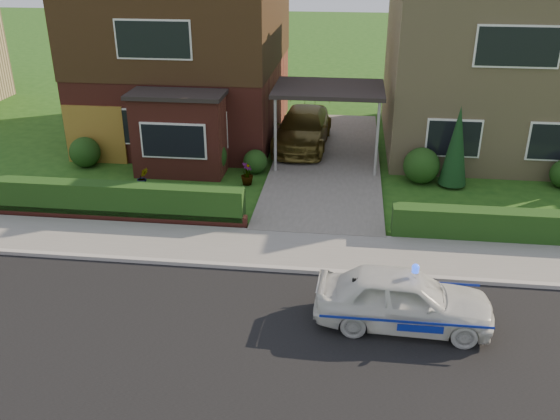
# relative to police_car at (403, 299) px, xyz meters

# --- Properties ---
(ground) EXTENTS (120.00, 120.00, 0.00)m
(ground) POSITION_rel_police_car_xyz_m (-2.07, -1.20, -0.63)
(ground) COLOR #1C4813
(ground) RESTS_ON ground
(road) EXTENTS (60.00, 6.00, 0.02)m
(road) POSITION_rel_police_car_xyz_m (-2.07, -1.20, -0.63)
(road) COLOR black
(road) RESTS_ON ground
(kerb) EXTENTS (60.00, 0.16, 0.12)m
(kerb) POSITION_rel_police_car_xyz_m (-2.07, 1.85, -0.57)
(kerb) COLOR #9E9993
(kerb) RESTS_ON ground
(sidewalk) EXTENTS (60.00, 2.00, 0.10)m
(sidewalk) POSITION_rel_police_car_xyz_m (-2.07, 2.90, -0.58)
(sidewalk) COLOR slate
(sidewalk) RESTS_ON ground
(driveway) EXTENTS (3.80, 12.00, 0.12)m
(driveway) POSITION_rel_police_car_xyz_m (-2.07, 9.80, -0.57)
(driveway) COLOR #666059
(driveway) RESTS_ON ground
(house_left) EXTENTS (7.50, 9.53, 7.25)m
(house_left) POSITION_rel_police_car_xyz_m (-7.85, 12.70, 3.18)
(house_left) COLOR maroon
(house_left) RESTS_ON ground
(house_right) EXTENTS (7.50, 8.06, 7.25)m
(house_right) POSITION_rel_police_car_xyz_m (3.73, 12.79, 3.04)
(house_right) COLOR tan
(house_right) RESTS_ON ground
(carport_link) EXTENTS (3.80, 3.00, 2.77)m
(carport_link) POSITION_rel_police_car_xyz_m (-2.07, 9.75, 2.03)
(carport_link) COLOR black
(carport_link) RESTS_ON ground
(garage_door) EXTENTS (2.20, 0.10, 2.10)m
(garage_door) POSITION_rel_police_car_xyz_m (-10.32, 8.76, 0.42)
(garage_door) COLOR brown
(garage_door) RESTS_ON ground
(dwarf_wall) EXTENTS (7.70, 0.25, 0.36)m
(dwarf_wall) POSITION_rel_police_car_xyz_m (-7.87, 4.10, -0.45)
(dwarf_wall) COLOR maroon
(dwarf_wall) RESTS_ON ground
(hedge_left) EXTENTS (7.50, 0.55, 0.90)m
(hedge_left) POSITION_rel_police_car_xyz_m (-7.87, 4.25, -0.63)
(hedge_left) COLOR #183210
(hedge_left) RESTS_ON ground
(hedge_right) EXTENTS (7.50, 0.55, 0.80)m
(hedge_right) POSITION_rel_police_car_xyz_m (3.73, 4.15, -0.63)
(hedge_right) COLOR #183210
(hedge_right) RESTS_ON ground
(shrub_left_far) EXTENTS (1.08, 1.08, 1.08)m
(shrub_left_far) POSITION_rel_police_car_xyz_m (-10.57, 8.30, -0.09)
(shrub_left_far) COLOR #183210
(shrub_left_far) RESTS_ON ground
(shrub_left_mid) EXTENTS (1.32, 1.32, 1.32)m
(shrub_left_mid) POSITION_rel_police_car_xyz_m (-6.07, 8.10, 0.03)
(shrub_left_mid) COLOR #183210
(shrub_left_mid) RESTS_ON ground
(shrub_left_near) EXTENTS (0.84, 0.84, 0.84)m
(shrub_left_near) POSITION_rel_police_car_xyz_m (-4.47, 8.40, -0.21)
(shrub_left_near) COLOR #183210
(shrub_left_near) RESTS_ON ground
(shrub_right_near) EXTENTS (1.20, 1.20, 1.20)m
(shrub_right_near) POSITION_rel_police_car_xyz_m (1.13, 8.20, -0.03)
(shrub_right_near) COLOR #183210
(shrub_right_near) RESTS_ON ground
(conifer_a) EXTENTS (0.90, 0.90, 2.60)m
(conifer_a) POSITION_rel_police_car_xyz_m (2.13, 8.00, 0.67)
(conifer_a) COLOR black
(conifer_a) RESTS_ON ground
(police_car) EXTENTS (3.38, 3.72, 1.42)m
(police_car) POSITION_rel_police_car_xyz_m (0.00, 0.00, 0.00)
(police_car) COLOR silver
(police_car) RESTS_ON ground
(driveway_car) EXTENTS (2.13, 4.82, 1.38)m
(driveway_car) POSITION_rel_police_car_xyz_m (-3.07, 11.27, 0.18)
(driveway_car) COLOR brown
(driveway_car) RESTS_ON driveway
(potted_plant_a) EXTENTS (0.52, 0.42, 0.84)m
(potted_plant_a) POSITION_rel_police_car_xyz_m (-10.15, 4.80, -0.20)
(potted_plant_a) COLOR gray
(potted_plant_a) RESTS_ON ground
(potted_plant_b) EXTENTS (0.50, 0.47, 0.70)m
(potted_plant_b) POSITION_rel_police_car_xyz_m (-7.87, 6.57, -0.27)
(potted_plant_b) COLOR gray
(potted_plant_b) RESTS_ON ground
(potted_plant_c) EXTENTS (0.43, 0.43, 0.74)m
(potted_plant_c) POSITION_rel_police_car_xyz_m (-4.57, 7.29, -0.26)
(potted_plant_c) COLOR gray
(potted_plant_c) RESTS_ON ground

